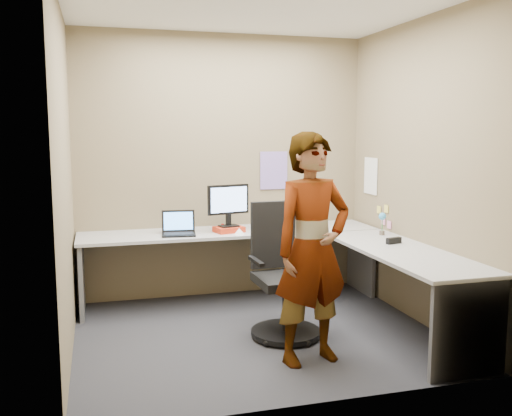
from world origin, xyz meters
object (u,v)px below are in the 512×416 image
object	(u,v)px
monitor	(228,202)
person	(312,249)
desk	(291,254)
office_chair	(283,283)

from	to	relation	value
monitor	person	bearing A→B (deg)	-94.01
desk	person	world-z (taller)	person
monitor	office_chair	size ratio (longest dim) A/B	0.39
monitor	person	size ratio (longest dim) A/B	0.25
office_chair	desk	bearing A→B (deg)	61.45
monitor	office_chair	distance (m)	1.16
desk	monitor	size ratio (longest dim) A/B	6.95
desk	monitor	bearing A→B (deg)	132.06
desk	monitor	distance (m)	0.83
desk	office_chair	distance (m)	0.52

